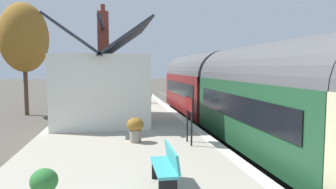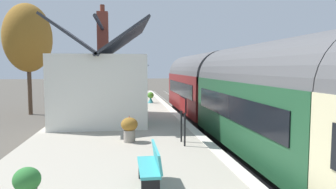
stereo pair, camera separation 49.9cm
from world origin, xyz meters
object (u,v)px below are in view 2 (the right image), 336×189
at_px(planter_by_door, 151,97).
at_px(lamp_post_platform, 146,70).
at_px(planter_edge_far, 128,91).
at_px(train, 262,103).
at_px(bench_by_lamp, 132,94).
at_px(bench_near_building, 132,98).
at_px(tree_mid_background, 28,38).
at_px(planter_bench_left, 129,128).
at_px(bench_platform_end, 129,91).
at_px(station_sign_board, 183,108).
at_px(bench_mid_platform, 151,166).
at_px(station_building, 102,85).
at_px(planter_corner_building, 27,184).

bearing_deg(planter_by_door, lamp_post_platform, 0.72).
bearing_deg(planter_edge_far, train, -166.56).
xyz_separation_m(train, lamp_post_platform, (15.59, 3.05, 1.05)).
bearing_deg(lamp_post_platform, bench_by_lamp, 147.83).
bearing_deg(lamp_post_platform, bench_near_building, 165.72).
distance_m(planter_by_door, tree_mid_background, 9.88).
bearing_deg(planter_bench_left, planter_edge_far, -0.58).
distance_m(bench_by_lamp, bench_near_building, 3.03).
bearing_deg(tree_mid_background, planter_edge_far, -53.01).
relative_size(planter_bench_left, planter_by_door, 1.15).
bearing_deg(planter_by_door, train, -165.52).
height_order(bench_platform_end, station_sign_board, station_sign_board).
xyz_separation_m(bench_mid_platform, planter_bench_left, (4.11, 0.39, 0.02)).
bearing_deg(station_sign_board, station_building, 29.80).
relative_size(station_building, bench_near_building, 4.19).
height_order(planter_bench_left, planter_edge_far, planter_bench_left).
relative_size(planter_bench_left, station_sign_board, 0.59).
bearing_deg(bench_mid_platform, station_sign_board, -20.86).
xyz_separation_m(planter_edge_far, planter_by_door, (-7.26, -1.51, 0.06)).
bearing_deg(station_building, planter_by_door, -23.09).
distance_m(station_building, bench_near_building, 6.15).
xyz_separation_m(station_building, planter_bench_left, (-4.67, -1.22, -1.18)).
relative_size(bench_by_lamp, planter_corner_building, 1.99).
bearing_deg(bench_mid_platform, planter_edge_far, 0.49).
bearing_deg(planter_by_door, planter_corner_building, 167.24).
relative_size(bench_mid_platform, lamp_post_platform, 0.42).
bearing_deg(bench_near_building, bench_platform_end, 0.86).
height_order(bench_platform_end, tree_mid_background, tree_mid_background).
xyz_separation_m(bench_platform_end, tree_mid_background, (-3.93, 7.31, 4.17)).
bearing_deg(bench_mid_platform, lamp_post_platform, -3.69).
bearing_deg(bench_near_building, bench_by_lamp, -0.52).
distance_m(bench_by_lamp, tree_mid_background, 8.53).
distance_m(train, bench_near_building, 11.45).
bearing_deg(tree_mid_background, bench_by_lamp, -88.56).
bearing_deg(lamp_post_platform, station_sign_board, -179.63).
relative_size(bench_near_building, bench_platform_end, 1.01).
bearing_deg(train, bench_by_lamp, 17.52).
height_order(train, bench_by_lamp, train).
bearing_deg(planter_bench_left, bench_platform_end, -0.90).
relative_size(planter_bench_left, planter_edge_far, 1.35).
distance_m(bench_by_lamp, bench_platform_end, 3.74).
distance_m(train, bench_platform_end, 17.92).
distance_m(planter_by_door, station_sign_board, 12.06).
bearing_deg(station_building, planter_bench_left, -165.40).
bearing_deg(planter_by_door, bench_mid_platform, 175.19).
bearing_deg(tree_mid_background, lamp_post_platform, -75.94).
distance_m(bench_platform_end, planter_corner_building, 21.98).
height_order(train, planter_bench_left, train).
xyz_separation_m(station_building, bench_mid_platform, (-8.78, -1.60, -1.19)).
relative_size(bench_by_lamp, bench_mid_platform, 1.00).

